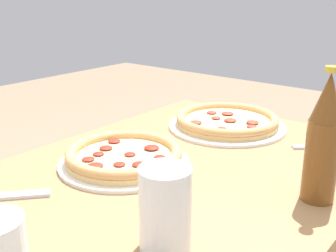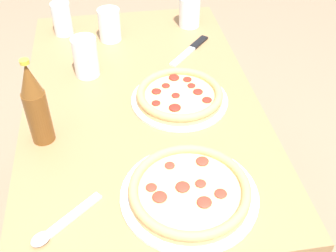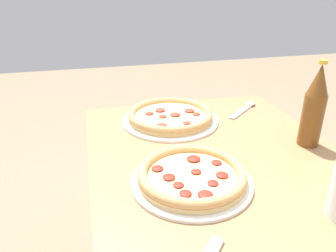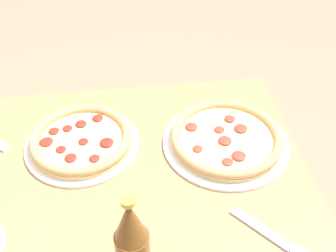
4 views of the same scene
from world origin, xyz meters
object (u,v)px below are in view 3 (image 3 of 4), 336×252
pizza_veggie (170,116)px  beer_bottle (314,107)px  pizza_salami (192,176)px  spoon (246,107)px

pizza_veggie → beer_bottle: bearing=-126.4°
pizza_salami → pizza_veggie: bearing=-6.5°
beer_bottle → spoon: 0.32m
beer_bottle → spoon: beer_bottle is taller
pizza_veggie → spoon: size_ratio=2.02×
pizza_salami → spoon: pizza_salami is taller
pizza_salami → beer_bottle: size_ratio=1.17×
pizza_veggie → beer_bottle: (-0.25, -0.34, 0.10)m
pizza_salami → spoon: 0.52m
beer_bottle → spoon: bearing=8.5°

